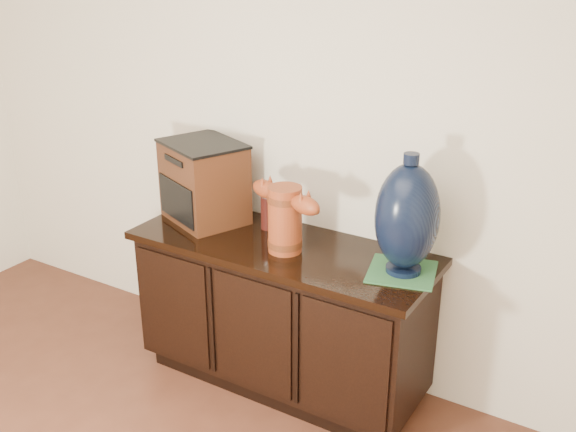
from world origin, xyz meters
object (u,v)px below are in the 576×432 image
Objects in this scene: sideboard at (282,313)px; lamp_base at (407,217)px; tv_radio at (204,182)px; spray_can at (268,210)px; terracotta_vessel at (285,215)px.

sideboard is 0.86m from lamp_base.
tv_radio reaches higher than sideboard.
lamp_base is at bearing -7.74° from spray_can.
lamp_base reaches higher than tv_radio.
lamp_base is 0.78m from spray_can.
spray_can is (-0.75, 0.10, -0.16)m from lamp_base.
tv_radio is (-0.54, 0.11, 0.03)m from terracotta_vessel.
lamp_base is at bearing 2.29° from sideboard.
terracotta_vessel is at bearing -44.87° from sideboard.
spray_can is at bearing 172.26° from lamp_base.
terracotta_vessel is at bearing -172.49° from lamp_base.
spray_can is (-0.16, 0.13, 0.46)m from sideboard.
tv_radio is 0.94× the size of lamp_base.
sideboard is 2.79× the size of lamp_base.
lamp_base is (1.09, -0.04, 0.06)m from tv_radio.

